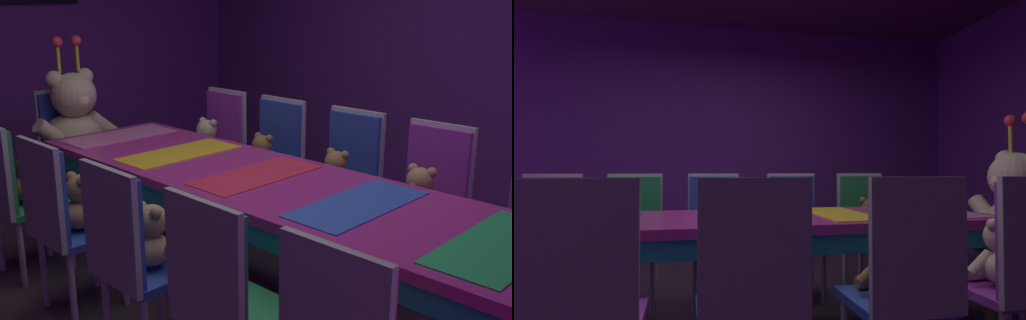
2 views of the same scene
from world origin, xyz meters
The scene contains 19 objects.
wall_left centered at (-2.60, 0.00, 1.40)m, with size 0.12×6.40×2.80m, color #59267F.
banquet_table centered at (0.00, 0.00, 0.66)m, with size 0.90×3.17×0.75m.
chair_left_0 centered at (-0.83, -1.22, 0.60)m, with size 0.42×0.41×0.98m.
teddy_left_0 centered at (-0.69, -1.22, 0.58)m, with size 0.22×0.29×0.27m.
chair_left_1 centered at (-0.85, -0.63, 0.60)m, with size 0.42×0.41×0.98m.
chair_left_2 centered at (-0.86, -0.03, 0.60)m, with size 0.42×0.41×0.98m.
teddy_left_2 centered at (-0.72, -0.03, 0.59)m, with size 0.25×0.33×0.31m.
chair_left_3 centered at (-0.86, 0.62, 0.60)m, with size 0.42×0.41×0.98m.
teddy_left_3 centered at (-0.72, 0.62, 0.59)m, with size 0.26×0.33×0.32m.
chair_left_4 centered at (-0.85, 1.24, 0.60)m, with size 0.42×0.41×0.98m.
teddy_left_4 centered at (-0.71, 1.24, 0.60)m, with size 0.27×0.35×0.33m.
chair_right_1 centered at (0.84, -0.60, 0.60)m, with size 0.42×0.41×0.98m.
teddy_right_1 centered at (0.70, -0.60, 0.59)m, with size 0.26×0.33×0.31m.
chair_right_2 centered at (0.85, -0.01, 0.60)m, with size 0.42×0.41×0.98m.
teddy_right_2 centered at (0.71, -0.01, 0.59)m, with size 0.24×0.31×0.30m.
chair_right_3 centered at (0.84, 0.64, 0.60)m, with size 0.42×0.41×0.98m.
teddy_right_3 centered at (0.70, 0.64, 0.58)m, with size 0.24×0.31×0.29m.
teddy_right_4 centered at (0.69, 1.23, 0.60)m, with size 0.27×0.34×0.32m.
king_teddy_bear centered at (0.00, 1.96, 0.76)m, with size 0.74×0.57×0.95m.
Camera 2 is at (2.32, -0.25, 1.01)m, focal length 27.90 mm.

